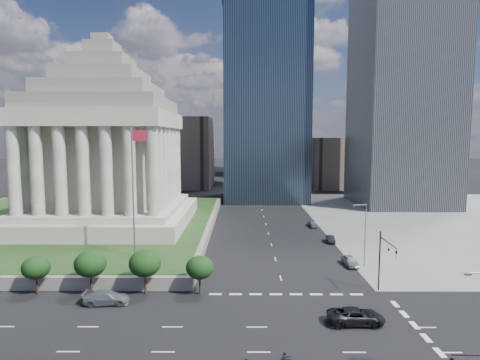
{
  "coord_description": "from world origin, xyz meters",
  "views": [
    {
      "loc": [
        -5.6,
        -35.76,
        20.11
      ],
      "look_at": [
        -5.82,
        13.74,
        14.85
      ],
      "focal_mm": 30.0,
      "sensor_mm": 36.0,
      "label": 1
    }
  ],
  "objects_px": {
    "traffic_signal_ne": "(385,255)",
    "parked_sedan_near": "(350,261)",
    "street_lamp_north": "(364,231)",
    "parked_sedan_far": "(313,224)",
    "flagpole": "(134,184)",
    "suv_grey": "(107,298)",
    "parked_sedan_mid": "(331,239)",
    "pickup_truck": "(356,316)",
    "war_memorial": "(105,131)"
  },
  "relations": [
    {
      "from": "suv_grey",
      "to": "parked_sedan_mid",
      "type": "xyz_separation_m",
      "value": [
        33.44,
        28.8,
        -0.17
      ]
    },
    {
      "from": "flagpole",
      "to": "parked_sedan_mid",
      "type": "distance_m",
      "value": 38.89
    },
    {
      "from": "street_lamp_north",
      "to": "pickup_truck",
      "type": "distance_m",
      "value": 20.79
    },
    {
      "from": "street_lamp_north",
      "to": "parked_sedan_far",
      "type": "distance_m",
      "value": 28.47
    },
    {
      "from": "traffic_signal_ne",
      "to": "parked_sedan_near",
      "type": "bearing_deg",
      "value": 94.79
    },
    {
      "from": "traffic_signal_ne",
      "to": "street_lamp_north",
      "type": "distance_m",
      "value": 11.34
    },
    {
      "from": "war_memorial",
      "to": "suv_grey",
      "type": "xyz_separation_m",
      "value": [
        12.06,
        -37.1,
        -20.59
      ]
    },
    {
      "from": "parked_sedan_near",
      "to": "parked_sedan_far",
      "type": "distance_m",
      "value": 27.28
    },
    {
      "from": "war_memorial",
      "to": "parked_sedan_far",
      "type": "distance_m",
      "value": 49.2
    },
    {
      "from": "street_lamp_north",
      "to": "parked_sedan_far",
      "type": "relative_size",
      "value": 2.47
    },
    {
      "from": "war_memorial",
      "to": "traffic_signal_ne",
      "type": "distance_m",
      "value": 60.0
    },
    {
      "from": "traffic_signal_ne",
      "to": "parked_sedan_near",
      "type": "height_order",
      "value": "traffic_signal_ne"
    },
    {
      "from": "war_memorial",
      "to": "suv_grey",
      "type": "relative_size",
      "value": 6.97
    },
    {
      "from": "war_memorial",
      "to": "pickup_truck",
      "type": "height_order",
      "value": "war_memorial"
    },
    {
      "from": "suv_grey",
      "to": "parked_sedan_far",
      "type": "height_order",
      "value": "suv_grey"
    },
    {
      "from": "street_lamp_north",
      "to": "parked_sedan_mid",
      "type": "bearing_deg",
      "value": 97.09
    },
    {
      "from": "flagpole",
      "to": "suv_grey",
      "type": "height_order",
      "value": "flagpole"
    },
    {
      "from": "parked_sedan_mid",
      "to": "suv_grey",
      "type": "bearing_deg",
      "value": -135.8
    },
    {
      "from": "parked_sedan_near",
      "to": "parked_sedan_far",
      "type": "height_order",
      "value": "parked_sedan_near"
    },
    {
      "from": "flagpole",
      "to": "street_lamp_north",
      "type": "xyz_separation_m",
      "value": [
        35.16,
        1.0,
        -7.45
      ]
    },
    {
      "from": "flagpole",
      "to": "parked_sedan_mid",
      "type": "height_order",
      "value": "flagpole"
    },
    {
      "from": "flagpole",
      "to": "parked_sedan_near",
      "type": "distance_m",
      "value": 35.57
    },
    {
      "from": "parked_sedan_near",
      "to": "parked_sedan_mid",
      "type": "distance_m",
      "value": 14.07
    },
    {
      "from": "flagpole",
      "to": "parked_sedan_mid",
      "type": "xyz_separation_m",
      "value": [
        33.33,
        15.69,
        -12.48
      ]
    },
    {
      "from": "parked_sedan_far",
      "to": "parked_sedan_near",
      "type": "bearing_deg",
      "value": -94.17
    },
    {
      "from": "flagpole",
      "to": "suv_grey",
      "type": "xyz_separation_m",
      "value": [
        -0.11,
        -13.1,
        -12.3
      ]
    },
    {
      "from": "pickup_truck",
      "to": "parked_sedan_far",
      "type": "xyz_separation_m",
      "value": [
        3.57,
        47.03,
        -0.16
      ]
    },
    {
      "from": "suv_grey",
      "to": "parked_sedan_far",
      "type": "xyz_separation_m",
      "value": [
        32.3,
        41.98,
        -0.12
      ]
    },
    {
      "from": "traffic_signal_ne",
      "to": "flagpole",
      "type": "bearing_deg",
      "value": 163.29
    },
    {
      "from": "parked_sedan_mid",
      "to": "parked_sedan_far",
      "type": "height_order",
      "value": "parked_sedan_far"
    },
    {
      "from": "war_memorial",
      "to": "parked_sedan_near",
      "type": "xyz_separation_m",
      "value": [
        45.5,
        -22.38,
        -20.62
      ]
    },
    {
      "from": "parked_sedan_mid",
      "to": "parked_sedan_far",
      "type": "distance_m",
      "value": 13.24
    },
    {
      "from": "parked_sedan_mid",
      "to": "street_lamp_north",
      "type": "bearing_deg",
      "value": -79.44
    },
    {
      "from": "traffic_signal_ne",
      "to": "pickup_truck",
      "type": "xyz_separation_m",
      "value": [
        -5.71,
        -7.84,
        -4.4
      ]
    },
    {
      "from": "suv_grey",
      "to": "parked_sedan_mid",
      "type": "distance_m",
      "value": 44.13
    },
    {
      "from": "parked_sedan_near",
      "to": "street_lamp_north",
      "type": "bearing_deg",
      "value": -22.5
    },
    {
      "from": "street_lamp_north",
      "to": "parked_sedan_near",
      "type": "distance_m",
      "value": 5.25
    },
    {
      "from": "traffic_signal_ne",
      "to": "parked_sedan_far",
      "type": "bearing_deg",
      "value": 93.12
    },
    {
      "from": "war_memorial",
      "to": "pickup_truck",
      "type": "bearing_deg",
      "value": -45.93
    },
    {
      "from": "suv_grey",
      "to": "parked_sedan_near",
      "type": "relative_size",
      "value": 1.22
    },
    {
      "from": "pickup_truck",
      "to": "parked_sedan_mid",
      "type": "xyz_separation_m",
      "value": [
        4.71,
        33.84,
        -0.21
      ]
    },
    {
      "from": "flagpole",
      "to": "street_lamp_north",
      "type": "relative_size",
      "value": 2.0
    },
    {
      "from": "flagpole",
      "to": "traffic_signal_ne",
      "type": "bearing_deg",
      "value": -16.71
    },
    {
      "from": "flagpole",
      "to": "war_memorial",
      "type": "bearing_deg",
      "value": 116.89
    },
    {
      "from": "pickup_truck",
      "to": "suv_grey",
      "type": "xyz_separation_m",
      "value": [
        -28.73,
        5.04,
        -0.04
      ]
    },
    {
      "from": "traffic_signal_ne",
      "to": "parked_sedan_near",
      "type": "xyz_separation_m",
      "value": [
        -1.0,
        11.93,
        -4.47
      ]
    },
    {
      "from": "parked_sedan_far",
      "to": "parked_sedan_mid",
      "type": "bearing_deg",
      "value": -91.63
    },
    {
      "from": "suv_grey",
      "to": "parked_sedan_near",
      "type": "bearing_deg",
      "value": -70.4
    },
    {
      "from": "flagpole",
      "to": "traffic_signal_ne",
      "type": "xyz_separation_m",
      "value": [
        34.33,
        -10.3,
        -7.86
      ]
    },
    {
      "from": "flagpole",
      "to": "pickup_truck",
      "type": "xyz_separation_m",
      "value": [
        28.62,
        -18.15,
        -12.26
      ]
    }
  ]
}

